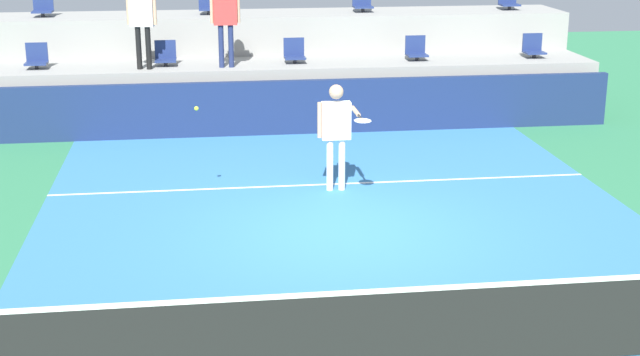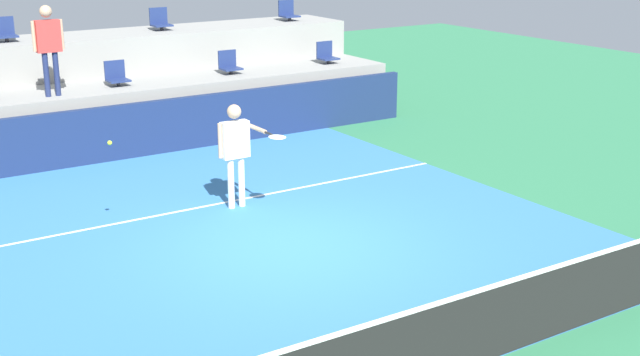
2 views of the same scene
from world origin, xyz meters
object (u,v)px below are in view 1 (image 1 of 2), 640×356
(spectator_leaning_on_rail, at_px, (142,16))
(stadium_chair_lower_far_left, at_px, (37,58))
(stadium_chair_upper_far_left, at_px, (43,7))
(stadium_chair_upper_left, at_px, (208,5))
(stadium_chair_lower_far_right, at_px, (533,48))
(spectator_in_grey, at_px, (225,15))
(tennis_ball, at_px, (196,108))
(stadium_chair_lower_center, at_px, (294,53))
(stadium_chair_lower_right, at_px, (416,50))
(stadium_chair_upper_far_right, at_px, (509,0))
(tennis_player, at_px, (337,126))
(stadium_chair_lower_left, at_px, (165,55))
(stadium_chair_upper_right, at_px, (362,2))

(spectator_leaning_on_rail, bearing_deg, stadium_chair_lower_far_left, 170.09)
(stadium_chair_upper_far_left, bearing_deg, stadium_chair_upper_left, 0.00)
(stadium_chair_lower_far_right, bearing_deg, spectator_in_grey, -176.75)
(tennis_ball, bearing_deg, stadium_chair_lower_center, 69.10)
(tennis_ball, bearing_deg, stadium_chair_upper_far_left, 114.51)
(stadium_chair_lower_right, height_order, spectator_leaning_on_rail, spectator_leaning_on_rail)
(stadium_chair_upper_far_right, height_order, tennis_player, stadium_chair_upper_far_right)
(stadium_chair_upper_left, bearing_deg, stadium_chair_upper_far_left, 180.00)
(stadium_chair_upper_far_left, xyz_separation_m, stadium_chair_upper_far_right, (10.70, 0.00, 0.00))
(stadium_chair_upper_far_left, distance_m, stadium_chair_upper_left, 3.65)
(stadium_chair_lower_far_right, distance_m, stadium_chair_upper_far_left, 10.89)
(stadium_chair_upper_far_left, distance_m, stadium_chair_upper_far_right, 10.70)
(stadium_chair_lower_center, height_order, tennis_player, stadium_chair_lower_center)
(stadium_chair_lower_left, bearing_deg, tennis_ball, -83.51)
(stadium_chair_lower_center, relative_size, tennis_ball, 7.65)
(stadium_chair_upper_far_right, bearing_deg, stadium_chair_upper_left, 180.00)
(stadium_chair_lower_far_right, relative_size, spectator_in_grey, 0.29)
(stadium_chair_lower_far_right, xyz_separation_m, tennis_ball, (-7.39, -5.47, 0.04))
(stadium_chair_lower_far_right, distance_m, spectator_leaning_on_rail, 8.48)
(stadium_chair_upper_right, xyz_separation_m, stadium_chair_upper_far_right, (3.51, 0.00, 0.00))
(stadium_chair_lower_far_right, relative_size, stadium_chair_upper_far_right, 1.00)
(stadium_chair_lower_right, bearing_deg, spectator_in_grey, -174.66)
(stadium_chair_lower_center, bearing_deg, stadium_chair_lower_far_right, 0.00)
(stadium_chair_lower_far_right, distance_m, stadium_chair_upper_right, 4.04)
(stadium_chair_lower_far_right, relative_size, tennis_ball, 7.65)
(stadium_chair_lower_right, relative_size, spectator_in_grey, 0.29)
(stadium_chair_lower_far_left, relative_size, stadium_chair_lower_center, 1.00)
(stadium_chair_upper_far_left, bearing_deg, stadium_chair_upper_right, 0.00)
(stadium_chair_lower_center, distance_m, spectator_in_grey, 1.74)
(stadium_chair_lower_far_left, distance_m, tennis_player, 7.53)
(stadium_chair_lower_far_left, bearing_deg, stadium_chair_upper_left, 26.75)
(stadium_chair_lower_far_left, relative_size, stadium_chair_upper_right, 1.00)
(stadium_chair_lower_far_left, distance_m, stadium_chair_lower_center, 5.33)
(stadium_chair_lower_far_left, height_order, stadium_chair_lower_center, same)
(stadium_chair_lower_far_left, height_order, spectator_leaning_on_rail, spectator_leaning_on_rail)
(spectator_leaning_on_rail, bearing_deg, stadium_chair_upper_right, 23.95)
(stadium_chair_lower_center, height_order, stadium_chair_upper_left, stadium_chair_upper_left)
(stadium_chair_lower_far_left, xyz_separation_m, stadium_chair_lower_center, (5.33, 0.00, 0.00))
(spectator_in_grey, bearing_deg, stadium_chair_lower_left, 163.03)
(stadium_chair_upper_left, bearing_deg, stadium_chair_lower_left, -117.90)
(tennis_player, bearing_deg, tennis_ball, -172.30)
(stadium_chair_lower_center, xyz_separation_m, tennis_ball, (-2.09, -5.47, 0.04))
(stadium_chair_lower_left, height_order, stadium_chair_lower_center, same)
(stadium_chair_lower_left, relative_size, stadium_chair_upper_right, 1.00)
(tennis_ball, bearing_deg, tennis_player, 7.70)
(stadium_chair_lower_far_left, xyz_separation_m, spectator_in_grey, (3.88, -0.38, 0.87))
(spectator_in_grey, bearing_deg, stadium_chair_upper_left, 97.94)
(spectator_in_grey, bearing_deg, spectator_leaning_on_rail, -180.00)
(stadium_chair_lower_right, bearing_deg, stadium_chair_upper_far_right, 34.29)
(stadium_chair_lower_right, relative_size, stadium_chair_upper_far_left, 1.00)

